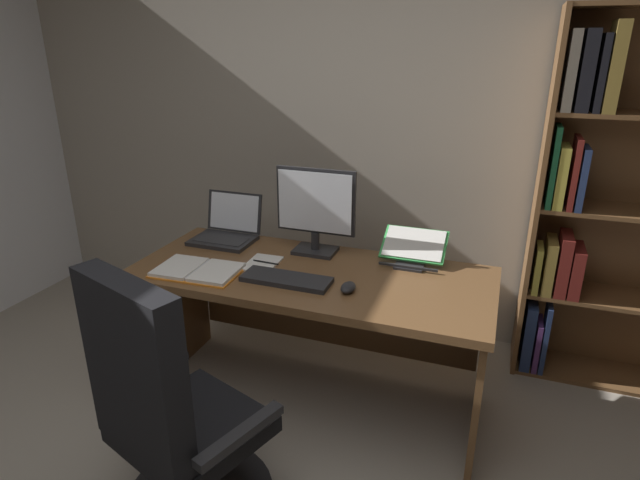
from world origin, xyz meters
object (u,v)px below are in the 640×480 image
at_px(computer_mouse, 348,287).
at_px(open_binder, 198,270).
at_px(keyboard, 286,279).
at_px(monitor, 316,212).
at_px(reading_stand_with_book, 413,248).
at_px(pen, 266,262).
at_px(bookshelf, 612,209).
at_px(desk, 316,301).
at_px(office_chair, 171,425).
at_px(notepad, 262,263).
at_px(laptop, 227,231).

distance_m(computer_mouse, open_binder, 0.75).
bearing_deg(open_binder, keyboard, 3.73).
distance_m(monitor, keyboard, 0.44).
height_order(reading_stand_with_book, pen, reading_stand_with_book).
bearing_deg(monitor, reading_stand_with_book, 6.18).
height_order(bookshelf, monitor, bookshelf).
xyz_separation_m(desk, office_chair, (-0.22, -0.96, -0.08)).
bearing_deg(bookshelf, office_chair, -134.08).
bearing_deg(notepad, monitor, 51.60).
xyz_separation_m(computer_mouse, notepad, (-0.49, 0.15, -0.02)).
height_order(desk, monitor, monitor).
xyz_separation_m(bookshelf, open_binder, (-1.88, -0.96, -0.23)).
bearing_deg(keyboard, reading_stand_with_book, 41.35).
xyz_separation_m(laptop, notepad, (0.34, -0.25, -0.05)).
xyz_separation_m(office_chair, open_binder, (-0.29, 0.69, 0.29)).
xyz_separation_m(office_chair, pen, (-0.02, 0.88, 0.30)).
xyz_separation_m(desk, open_binder, (-0.51, -0.27, 0.21)).
bearing_deg(bookshelf, laptop, -165.49).
distance_m(monitor, open_binder, 0.66).
relative_size(bookshelf, open_binder, 4.66).
bearing_deg(desk, keyboard, -106.29).
bearing_deg(pen, keyboard, -39.82).
xyz_separation_m(reading_stand_with_book, pen, (-0.68, -0.30, -0.06)).
relative_size(bookshelf, office_chair, 1.80).
distance_m(notepad, pen, 0.02).
xyz_separation_m(office_chair, computer_mouse, (0.45, 0.74, 0.30)).
bearing_deg(office_chair, pen, 110.49).
height_order(desk, bookshelf, bookshelf).
xyz_separation_m(open_binder, notepad, (0.25, 0.20, -0.01)).
bearing_deg(laptop, desk, -16.05).
bearing_deg(desk, laptop, 163.95).
xyz_separation_m(bookshelf, monitor, (-1.44, -0.52, -0.02)).
height_order(computer_mouse, open_binder, computer_mouse).
xyz_separation_m(reading_stand_with_book, open_binder, (-0.95, -0.50, -0.06)).
distance_m(laptop, reading_stand_with_book, 1.04).
bearing_deg(laptop, open_binder, -78.46).
bearing_deg(pen, open_binder, -144.09).
bearing_deg(open_binder, office_chair, -69.80).
height_order(office_chair, reading_stand_with_book, office_chair).
xyz_separation_m(desk, pen, (-0.24, -0.08, 0.21)).
distance_m(office_chair, computer_mouse, 0.92).
bearing_deg(computer_mouse, pen, 162.95).
relative_size(bookshelf, reading_stand_with_book, 6.07).
relative_size(reading_stand_with_book, notepad, 1.54).
xyz_separation_m(bookshelf, pen, (-1.61, -0.76, -0.23)).
relative_size(office_chair, laptop, 3.24).
distance_m(desk, laptop, 0.67).
distance_m(office_chair, pen, 0.93).
height_order(bookshelf, keyboard, bookshelf).
bearing_deg(computer_mouse, monitor, 127.49).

